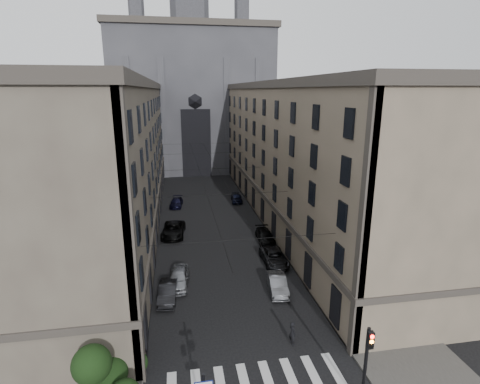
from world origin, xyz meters
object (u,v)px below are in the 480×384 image
car_left_midfar (173,230)px  car_right_midnear (274,257)px  car_right_far (237,197)px  car_left_far (176,202)px  car_right_midfar (265,236)px  pedestrian (292,333)px  car_left_near (179,278)px  gothic_tower (192,90)px  car_left_midnear (168,292)px  traffic_light_right (367,359)px  car_right_near (277,284)px

car_left_midfar → car_right_midnear: 14.23m
car_right_far → car_left_far: bearing=-169.6°
car_right_far → car_right_midfar: bearing=-82.6°
pedestrian → car_left_near: bearing=22.1°
car_right_midnear → car_right_midfar: car_right_midnear is taller
car_left_midfar → car_right_midnear: size_ratio=1.14×
gothic_tower → car_left_near: gothic_tower is taller
car_left_far → car_right_midnear: bearing=-58.9°
car_right_far → gothic_tower: bearing=104.5°
pedestrian → car_right_far: bearing=-19.6°
car_right_midnear → car_right_midfar: bearing=85.6°
car_left_near → pedestrian: size_ratio=2.63×
car_left_midnear → car_right_midfar: 16.09m
car_right_midfar → car_right_far: bearing=94.3°
car_left_midfar → car_right_far: (10.24, 13.44, -0.07)m
car_right_far → car_left_midnear: bearing=-105.7°
car_left_near → car_right_far: (9.75, 26.02, -0.06)m
car_left_midfar → pedestrian: (8.39, -22.44, 0.08)m
traffic_light_right → car_right_near: (-1.40, 13.31, -2.56)m
car_left_far → car_right_near: 29.09m
car_right_near → car_right_midnear: bearing=83.9°
car_left_midfar → pedestrian: pedestrian is taller
car_right_near → car_right_far: bearing=94.0°
car_left_near → car_left_midfar: bearing=98.1°
car_left_midnear → car_right_midnear: size_ratio=0.85×
car_left_near → car_right_near: car_left_near is taller
car_left_midnear → car_right_far: car_right_far is taller
car_left_near → car_left_far: size_ratio=1.06×
traffic_light_right → car_left_midnear: (-11.18, 13.62, -2.57)m
car_left_near → pedestrian: bearing=-45.3°
traffic_light_right → gothic_tower: bearing=94.4°
car_right_midnear → car_right_far: (-0.22, 23.09, 0.03)m
gothic_tower → car_left_far: size_ratio=13.10×
traffic_light_right → pedestrian: (-2.28, 6.08, -2.40)m
car_right_far → pedestrian: bearing=-87.8°
car_right_midnear → car_left_near: bearing=-163.7°
gothic_tower → car_right_midnear: 57.05m
car_left_midnear → car_right_near: bearing=2.4°
car_left_midnear → car_right_near: size_ratio=0.99×
car_left_midnear → car_right_far: size_ratio=1.00×
car_left_far → car_right_near: (8.78, -27.74, 0.08)m
car_right_far → pedestrian: size_ratio=2.43×
car_right_near → car_right_far: car_right_far is taller
car_left_midfar → car_right_near: 17.81m
pedestrian → car_right_midnear: bearing=-25.8°
car_right_near → car_right_far: (0.96, 28.64, 0.01)m
car_left_midfar → car_left_far: bearing=93.8°
gothic_tower → traffic_light_right: bearing=-85.6°
car_left_near → car_left_midfar: (-0.48, 12.58, 0.01)m
car_left_midfar → car_right_midfar: car_left_midfar is taller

